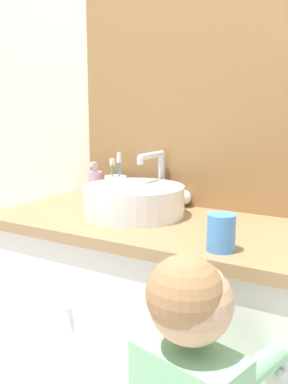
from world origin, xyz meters
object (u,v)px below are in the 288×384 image
(soap_dispenser, at_px, (95,184))
(sink_basin, at_px, (135,200))
(drinking_cup, at_px, (221,233))
(toothbrush_holder, at_px, (116,188))

(soap_dispenser, bearing_deg, sink_basin, -28.00)
(sink_basin, relative_size, drinking_cup, 4.11)
(toothbrush_holder, bearing_deg, drinking_cup, -32.19)
(toothbrush_holder, height_order, drinking_cup, toothbrush_holder)
(toothbrush_holder, relative_size, drinking_cup, 1.97)
(sink_basin, xyz_separation_m, soap_dispenser, (-0.28, 0.15, 0.00))
(toothbrush_holder, xyz_separation_m, drinking_cup, (0.57, -0.36, -0.01))
(sink_basin, relative_size, soap_dispenser, 2.66)
(sink_basin, relative_size, toothbrush_holder, 2.09)
(sink_basin, bearing_deg, toothbrush_holder, 140.14)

